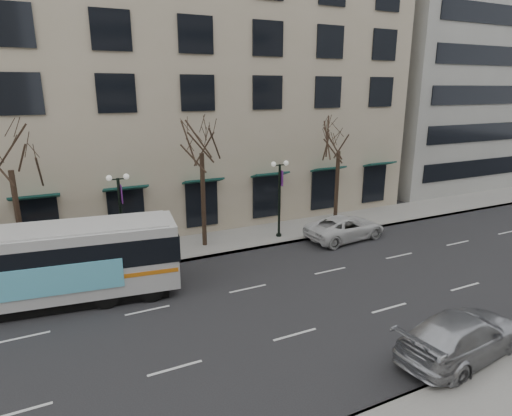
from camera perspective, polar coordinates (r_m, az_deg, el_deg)
ground at (r=19.97m, az=1.75°, el=-13.34°), size 160.00×160.00×0.00m
sidewalk_far at (r=29.37m, az=2.30°, el=-3.42°), size 80.00×4.00×0.15m
building_hotel at (r=37.03m, az=-17.15°, el=18.62°), size 40.00×20.00×24.00m
building_office at (r=54.77m, az=23.63°, el=22.69°), size 25.00×20.00×35.00m
tree_far_left at (r=24.51m, az=-30.18°, el=6.57°), size 3.60×3.60×8.34m
tree_far_mid at (r=25.73m, az=-7.33°, el=9.36°), size 3.60×3.60×8.55m
tree_far_right at (r=30.46m, az=11.05°, el=9.25°), size 3.60×3.60×8.06m
lamp_post_left at (r=24.80m, az=-17.54°, el=-0.84°), size 1.22×0.45×5.21m
lamp_post_right at (r=27.89m, az=3.15°, el=1.67°), size 1.22×0.45×5.21m
city_bus at (r=21.95m, az=-28.26°, el=-6.79°), size 13.78×4.64×3.67m
silver_car at (r=18.25m, az=25.83°, el=-15.03°), size 6.09×3.08×1.69m
white_pickup at (r=28.97m, az=11.81°, el=-2.57°), size 5.83×3.11×1.56m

